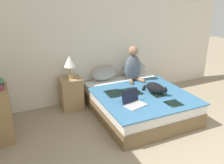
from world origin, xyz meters
The scene contains 10 objects.
wall_back centered at (0.00, 3.55, 1.27)m, with size 5.76×0.05×2.55m.
bed centered at (0.16, 2.51, 0.23)m, with size 1.68×1.95×0.46m.
pillow_near centered at (-0.20, 3.36, 0.61)m, with size 0.59×0.21×0.30m.
pillow_far centered at (0.53, 3.36, 0.61)m, with size 0.59×0.21×0.30m.
person_sitting centered at (0.35, 3.10, 0.79)m, with size 0.37×0.36×0.75m.
cat_tabby centered at (0.41, 2.33, 0.56)m, with size 0.33×0.60×0.20m.
laptop_open centered at (-0.21, 2.06, 0.52)m, with size 0.41×0.36×0.24m.
nightstand centered at (-0.96, 3.29, 0.32)m, with size 0.43×0.41×0.64m.
table_lamp centered at (-0.95, 3.29, 0.97)m, with size 0.24×0.24×0.46m.
bookshelf centered at (-2.23, 2.74, 0.43)m, with size 0.24×0.64×0.86m.
Camera 1 is at (-2.03, -1.06, 2.29)m, focal length 38.00 mm.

